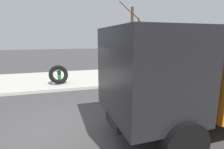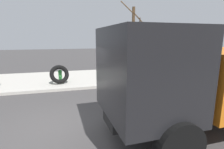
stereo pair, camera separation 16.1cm
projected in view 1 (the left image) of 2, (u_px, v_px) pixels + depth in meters
ground_plane at (58, 130)px, 5.40m from camera, size 80.00×80.00×0.00m
sidewalk_curb at (58, 80)px, 11.49m from camera, size 36.00×5.00×0.15m
fire_hydrant at (59, 76)px, 10.48m from camera, size 0.23×0.52×0.73m
loose_tire at (59, 75)px, 10.03m from camera, size 1.19×0.85×1.09m
dump_truck_orange at (217, 77)px, 5.26m from camera, size 7.07×2.97×3.00m
bare_tree at (132, 39)px, 12.57m from camera, size 1.63×1.24×5.09m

